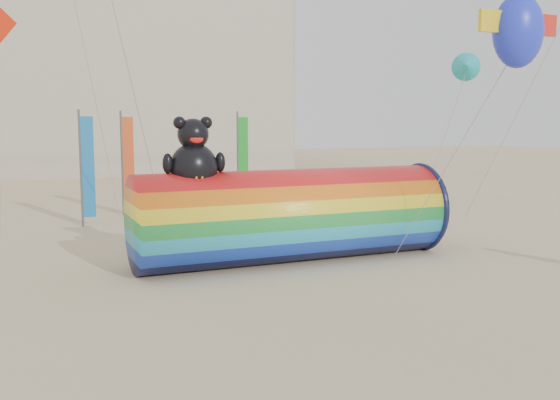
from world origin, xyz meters
name	(u,v)px	position (x,y,z in m)	size (l,w,h in m)	color
ground	(285,295)	(0.00, 0.00, 0.00)	(160.00, 160.00, 0.00)	#CCB58C
windsock_assembly	(291,213)	(1.91, 3.80, 1.63)	(10.65, 3.24, 4.91)	red
festival_banners	(156,163)	(-0.07, 15.60, 2.64)	(8.99, 2.85, 5.20)	#59595E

